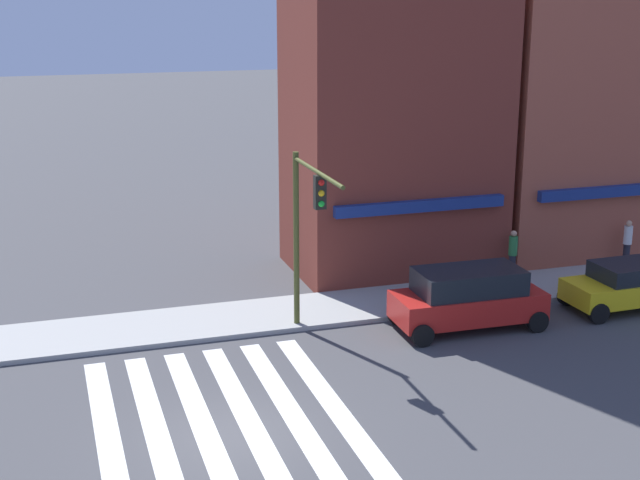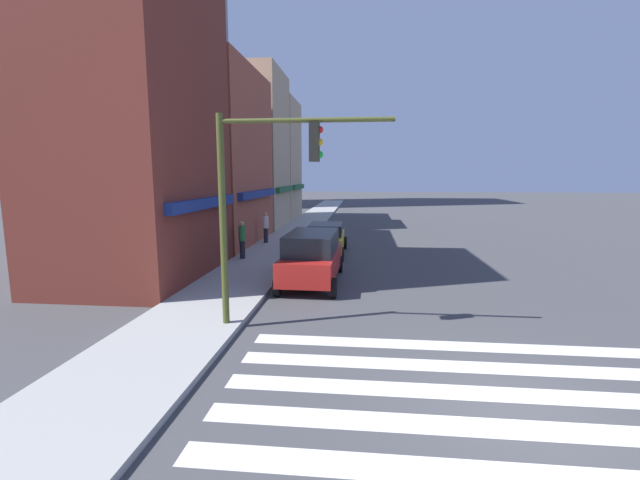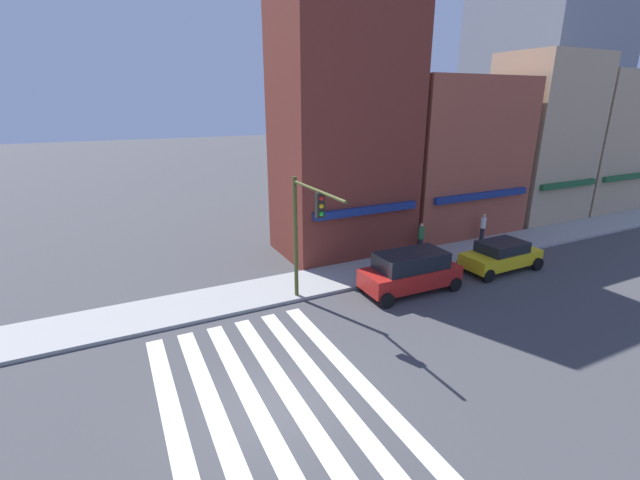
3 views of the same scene
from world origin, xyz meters
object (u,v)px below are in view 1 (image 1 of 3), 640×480
Objects in this scene: suv_red at (468,297)px; sedan_yellow at (631,284)px; pedestrian_green_top at (513,253)px; pedestrian_white_shirt at (627,242)px; traffic_signal at (306,217)px.

sedan_yellow is (5.97, -0.00, -0.19)m from suv_red.
pedestrian_green_top is at bearing 46.97° from suv_red.
sedan_yellow is at bearing -14.87° from pedestrian_white_shirt.
suv_red is 5.27m from pedestrian_green_top.
traffic_signal reaches higher than suv_red.
traffic_signal is 14.27m from pedestrian_white_shirt.
suv_red is at bearing 178.73° from sedan_yellow.
traffic_signal is 3.16× the size of pedestrian_white_shirt.
traffic_signal is 3.16× the size of pedestrian_green_top.
pedestrian_white_shirt is (8.57, 3.77, 0.04)m from suv_red.
pedestrian_green_top is 4.88m from pedestrian_white_shirt.
suv_red is 1.07× the size of sedan_yellow.
pedestrian_green_top is 1.00× the size of pedestrian_white_shirt.
traffic_signal is 5.84m from suv_red.
suv_red is at bearing -7.18° from traffic_signal.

